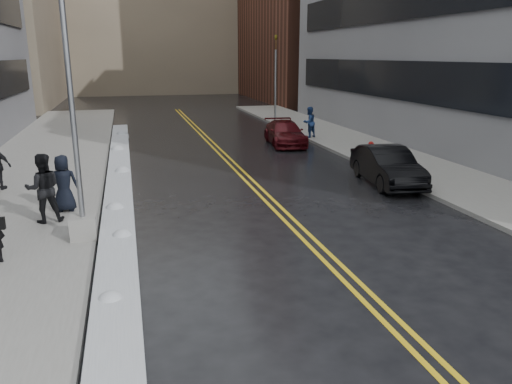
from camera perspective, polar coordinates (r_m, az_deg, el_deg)
ground at (r=12.18m, az=-3.82°, el=-7.77°), size 160.00×160.00×0.00m
sidewalk_west at (r=21.86m, az=-23.99°, el=1.60°), size 5.50×50.00×0.15m
sidewalk_east at (r=24.67m, az=14.98°, el=3.86°), size 4.00×50.00×0.15m
lane_line_left at (r=21.99m, az=-2.72°, el=2.82°), size 0.12×50.00×0.01m
lane_line_right at (r=22.06m, az=-1.95°, el=2.87°), size 0.12×50.00×0.01m
snow_ridge at (r=19.57m, az=-15.36°, el=1.20°), size 0.90×30.00×0.34m
building_far at (r=71.40m, az=-12.00°, el=20.08°), size 36.00×16.00×22.00m
lamppost at (r=13.27m, az=-19.89°, el=4.71°), size 0.65×0.65×7.62m
fire_hydrant at (r=24.11m, az=12.98°, el=4.88°), size 0.26×0.26×0.73m
traffic_signal at (r=36.59m, az=2.24°, el=13.22°), size 0.16×0.20×6.00m
pedestrian_b at (r=15.34m, az=-23.14°, el=0.40°), size 1.08×0.90×1.99m
pedestrian_c at (r=16.22m, az=-21.15°, el=0.93°), size 0.89×0.62×1.75m
pedestrian_east at (r=29.27m, az=6.09°, el=7.94°), size 1.06×0.96×1.76m
car_black at (r=19.59m, az=14.77°, el=2.90°), size 2.01×4.51×1.44m
car_maroon at (r=27.57m, az=3.33°, el=6.73°), size 2.24×4.61×1.29m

